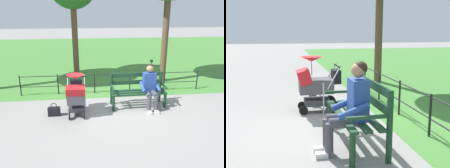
% 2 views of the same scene
% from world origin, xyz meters
% --- Properties ---
extents(ground_plane, '(60.00, 60.00, 0.00)m').
position_xyz_m(ground_plane, '(0.00, 0.00, 0.00)').
color(ground_plane, gray).
extents(grass_lawn, '(40.00, 16.00, 0.01)m').
position_xyz_m(grass_lawn, '(0.00, -8.80, 0.00)').
color(grass_lawn, '#478438').
rests_on(grass_lawn, ground).
extents(park_bench, '(1.61, 0.64, 0.96)m').
position_xyz_m(park_bench, '(-0.61, -0.12, 0.53)').
color(park_bench, '#193D23').
rests_on(park_bench, ground).
extents(person_on_bench, '(0.54, 0.74, 1.28)m').
position_xyz_m(person_on_bench, '(-0.93, 0.11, 0.68)').
color(person_on_bench, '#42424C').
rests_on(person_on_bench, ground).
extents(stroller, '(0.52, 0.90, 1.15)m').
position_xyz_m(stroller, '(1.15, 0.34, 0.59)').
color(stroller, black).
rests_on(stroller, ground).
extents(handbag, '(0.32, 0.14, 0.37)m').
position_xyz_m(handbag, '(1.76, 0.34, 0.13)').
color(handbag, black).
rests_on(handbag, ground).
extents(park_fence, '(6.13, 0.04, 0.70)m').
position_xyz_m(park_fence, '(0.00, -1.27, 0.41)').
color(park_fence, black).
rests_on(park_fence, ground).
extents(bicycle, '(0.47, 1.64, 0.89)m').
position_xyz_m(bicycle, '(-1.58, -1.94, 0.36)').
color(bicycle, black).
rests_on(bicycle, ground).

